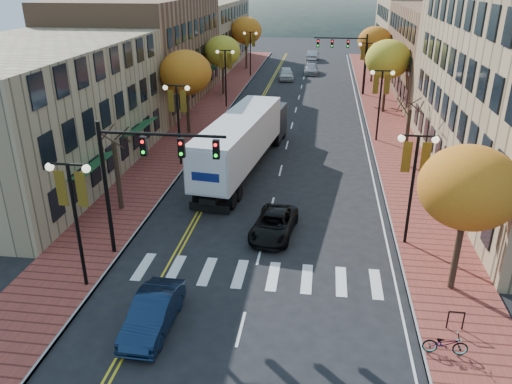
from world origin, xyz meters
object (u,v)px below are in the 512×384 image
(navy_sedan, at_px, (153,313))
(bicycle, at_px, (445,344))
(black_suv, at_px, (274,224))
(semi_truck, at_px, (245,137))

(navy_sedan, relative_size, bicycle, 2.61)
(navy_sedan, height_order, bicycle, navy_sedan)
(black_suv, bearing_deg, bicycle, -43.43)
(semi_truck, relative_size, bicycle, 10.32)
(navy_sedan, xyz_separation_m, bicycle, (11.31, -0.14, -0.13))
(semi_truck, xyz_separation_m, navy_sedan, (-0.89, -18.39, -1.75))
(navy_sedan, height_order, black_suv, navy_sedan)
(black_suv, height_order, bicycle, black_suv)
(semi_truck, bearing_deg, navy_sedan, -85.63)
(semi_truck, relative_size, navy_sedan, 3.95)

